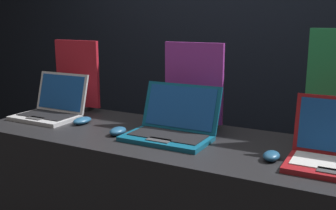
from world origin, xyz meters
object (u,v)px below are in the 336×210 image
Objects in this scene: promo_stand_front at (77,77)px; mouse_back at (271,156)px; mouse_middle at (118,131)px; mouse_front at (82,121)px; laptop_back at (336,151)px; laptop_front at (52,107)px; promo_stand_middle at (193,87)px; laptop_middle at (172,126)px.

mouse_back is at bearing -15.00° from promo_stand_front.
promo_stand_front is 0.64m from mouse_middle.
mouse_front is at bearing 164.26° from mouse_middle.
laptop_front is at bearing 177.65° from laptop_back.
mouse_back is at bearing -167.53° from laptop_back.
promo_stand_front is 1.26× the size of laptop_back.
laptop_front is 0.24m from mouse_front.
promo_stand_middle reaches higher than promo_stand_front.
mouse_middle is (0.52, -0.11, -0.04)m from laptop_front.
mouse_front is 0.60m from promo_stand_middle.
mouse_middle is 0.24× the size of promo_stand_middle.
mouse_back is at bearing -10.07° from laptop_middle.
mouse_back is at bearing -33.51° from promo_stand_middle.
mouse_middle is at bearing -15.74° from mouse_front.
promo_stand_middle reaches higher than laptop_back.
promo_stand_front is 0.98× the size of promo_stand_middle.
laptop_front reaches higher than mouse_back.
laptop_back is 3.51× the size of mouse_back.
laptop_front is at bearing 174.98° from mouse_back.
promo_stand_middle is 4.51× the size of mouse_back.
laptop_middle is at bearing -90.00° from promo_stand_middle.
mouse_front is at bearing -155.90° from promo_stand_middle.
mouse_front is 0.29m from mouse_middle.
mouse_front is at bearing -6.87° from laptop_front.
mouse_middle is 0.94m from laptop_back.
mouse_front is 1.00m from mouse_back.
laptop_back is (1.46, -0.28, -0.14)m from promo_stand_front.
promo_stand_front is at bearing 165.00° from mouse_back.
promo_stand_front reaches higher than laptop_middle.
mouse_middle is at bearing -161.07° from laptop_middle.
promo_stand_middle is 1.29× the size of laptop_back.
mouse_back is (1.24, -0.11, -0.04)m from laptop_front.
mouse_middle reaches higher than mouse_back.
promo_stand_middle is at bearing 146.49° from mouse_back.
promo_stand_middle is at bearing 159.10° from laptop_back.
mouse_middle is at bearing -177.07° from laptop_back.
laptop_back is at bearing -1.46° from mouse_front.
mouse_middle is at bearing -11.74° from laptop_front.
mouse_back is at bearing -4.58° from mouse_front.
promo_stand_front is 1.49m from laptop_back.
mouse_back is (1.24, -0.33, -0.18)m from promo_stand_front.
laptop_middle is 0.26m from mouse_middle.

